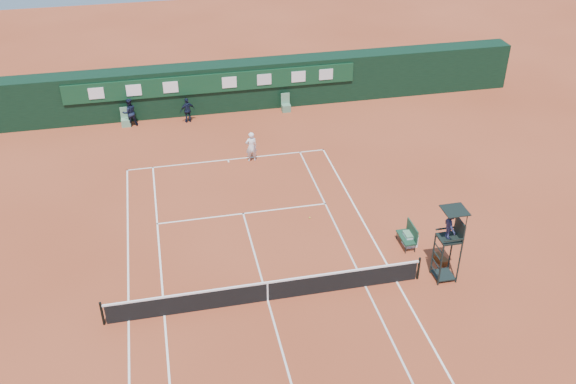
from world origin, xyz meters
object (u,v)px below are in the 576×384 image
object	(u,v)px
cooler	(410,239)
umpire_chair	(450,230)
player_bench	(409,234)
player	(251,147)
tennis_net	(268,291)

from	to	relation	value
cooler	umpire_chair	bearing A→B (deg)	-78.31
player_bench	cooler	world-z (taller)	player_bench
player	player_bench	bearing A→B (deg)	115.45
umpire_chair	player	bearing A→B (deg)	117.97
cooler	player	xyz separation A→B (m)	(-5.68, 9.19, 0.55)
tennis_net	cooler	distance (m)	7.34
tennis_net	player_bench	world-z (taller)	same
cooler	player	size ratio (longest dim) A/B	0.37
umpire_chair	player_bench	xyz separation A→B (m)	(-0.60, 2.46, -1.86)
player	umpire_chair	bearing A→B (deg)	112.14
umpire_chair	player	xyz separation A→B (m)	(-6.20, 11.67, -1.58)
tennis_net	player	size ratio (longest dim) A/B	7.38
umpire_chair	player	world-z (taller)	umpire_chair
umpire_chair	player_bench	bearing A→B (deg)	103.74
umpire_chair	cooler	world-z (taller)	umpire_chair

